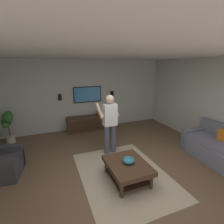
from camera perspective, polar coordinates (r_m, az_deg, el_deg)
ground_plane at (r=3.97m, az=3.84°, el=-20.90°), size 7.86×7.86×0.00m
wall_back_tv at (r=6.44m, az=-8.80°, el=5.83°), size 0.10×6.29×2.60m
ceiling_slab at (r=3.22m, az=4.74°, el=20.86°), size 6.75×6.29×0.10m
area_rug at (r=4.01m, az=3.76°, el=-20.36°), size 2.49×1.83×0.01m
couch at (r=5.09m, az=33.37°, el=-10.79°), size 1.96×0.99×0.87m
coffee_table at (r=3.70m, az=5.24°, el=-18.36°), size 1.00×0.80×0.40m
media_console at (r=6.38m, az=-7.49°, el=-3.73°), size 0.45×1.70×0.55m
tv at (r=6.36m, az=-8.36°, el=5.96°), size 0.05×1.05×0.59m
person_standing at (r=4.47m, az=-0.81°, el=-3.08°), size 0.55×0.55×1.64m
potted_plant_tall at (r=6.12m, az=-32.06°, el=-3.11°), size 0.48×0.38×1.00m
bowl at (r=3.63m, az=5.66°, el=-16.02°), size 0.26×0.26×0.12m
remote_white at (r=3.65m, az=6.12°, el=-16.67°), size 0.12×0.15×0.02m
vase_round at (r=6.38m, az=-4.30°, el=-0.03°), size 0.22×0.22×0.22m
wall_speaker_left at (r=6.67m, az=-0.02°, el=6.21°), size 0.06×0.12×0.22m
wall_speaker_right at (r=6.23m, az=-17.38°, el=4.84°), size 0.06×0.12×0.22m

